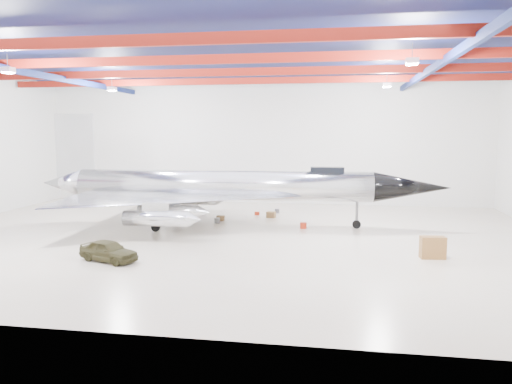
# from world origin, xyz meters

# --- Properties ---
(floor) EXTENTS (40.00, 40.00, 0.00)m
(floor) POSITION_xyz_m (0.00, 0.00, 0.00)
(floor) COLOR beige
(floor) RESTS_ON ground
(wall_back) EXTENTS (40.00, 0.00, 40.00)m
(wall_back) POSITION_xyz_m (0.00, 15.00, 5.50)
(wall_back) COLOR silver
(wall_back) RESTS_ON floor
(ceiling) EXTENTS (40.00, 40.00, 0.00)m
(ceiling) POSITION_xyz_m (0.00, 0.00, 11.00)
(ceiling) COLOR #0A0F38
(ceiling) RESTS_ON wall_back
(ceiling_structure) EXTENTS (39.50, 29.50, 1.08)m
(ceiling_structure) POSITION_xyz_m (0.00, 0.00, 10.32)
(ceiling_structure) COLOR maroon
(ceiling_structure) RESTS_ON ceiling
(jet_aircraft) EXTENTS (28.50, 17.01, 7.77)m
(jet_aircraft) POSITION_xyz_m (-1.04, 3.72, 2.55)
(jet_aircraft) COLOR silver
(jet_aircraft) RESTS_ON floor
(jeep) EXTENTS (3.46, 2.31, 1.09)m
(jeep) POSITION_xyz_m (-4.59, -6.53, 0.55)
(jeep) COLOR #39361C
(jeep) RESTS_ON floor
(desk) EXTENTS (1.32, 0.76, 1.15)m
(desk) POSITION_xyz_m (11.76, -3.26, 0.58)
(desk) COLOR brown
(desk) RESTS_ON floor
(toolbox_red) EXTENTS (0.41, 0.34, 0.27)m
(toolbox_red) POSITION_xyz_m (0.63, 8.36, 0.13)
(toolbox_red) COLOR #AA2711
(toolbox_red) RESTS_ON floor
(engine_drum) EXTENTS (0.50, 0.50, 0.37)m
(engine_drum) POSITION_xyz_m (-1.64, 4.53, 0.19)
(engine_drum) COLOR #59595B
(engine_drum) RESTS_ON floor
(parts_bin) EXTENTS (0.73, 0.62, 0.45)m
(parts_bin) POSITION_xyz_m (1.87, 7.39, 0.23)
(parts_bin) COLOR olive
(parts_bin) RESTS_ON floor
(tool_chest) EXTENTS (0.56, 0.56, 0.41)m
(tool_chest) POSITION_xyz_m (4.58, 3.59, 0.20)
(tool_chest) COLOR #AA2711
(tool_chest) RESTS_ON floor
(oil_barrel) EXTENTS (0.55, 0.45, 0.36)m
(oil_barrel) POSITION_xyz_m (-1.63, 5.52, 0.18)
(oil_barrel) COLOR olive
(oil_barrel) RESTS_ON floor
(spares_box) EXTENTS (0.50, 0.50, 0.34)m
(spares_box) POSITION_xyz_m (2.05, 9.62, 0.17)
(spares_box) COLOR #59595B
(spares_box) RESTS_ON floor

